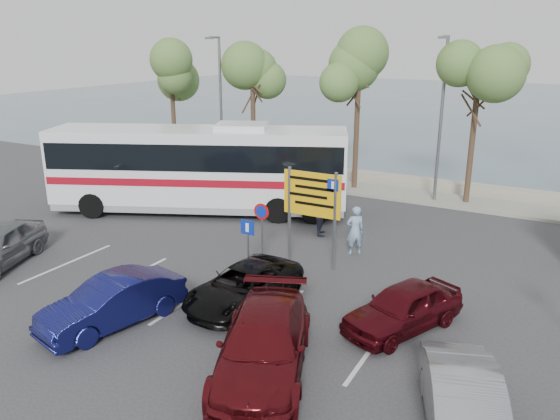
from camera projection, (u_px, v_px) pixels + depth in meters
The scene contains 22 objects.
ground at pixel (241, 293), 17.87m from camera, with size 120.00×120.00×0.00m, color #303032.
kerb_strip at pixel (380, 192), 29.59m from camera, with size 44.00×2.40×0.15m, color gray.
seawall at pixel (392, 180), 31.20m from camera, with size 48.00×0.80×0.60m, color gray.
sea at pixel (499, 107), 68.17m from camera, with size 140.00×140.00×0.00m, color #425B6A.
tree_far_left at pixel (171, 67), 34.14m from camera, with size 3.20×3.20×7.60m.
tree_left at pixel (253, 75), 31.49m from camera, with size 3.20×3.20×7.20m.
tree_mid at pixel (359, 66), 28.32m from camera, with size 3.20×3.20×8.00m.
tree_right at pixel (479, 79), 25.72m from camera, with size 3.20×3.20×7.40m.
street_lamp_left at pixel (220, 99), 32.42m from camera, with size 0.45×1.15×8.01m.
street_lamp_right at pixel (441, 112), 26.47m from camera, with size 0.45×1.15×8.01m.
direction_sign at pixel (312, 202), 19.37m from camera, with size 2.20×0.12×3.60m.
sign_no_stop at pixel (262, 224), 19.68m from camera, with size 0.60×0.08×2.35m.
sign_parking at pixel (248, 242), 18.19m from camera, with size 0.50×0.07×2.25m.
lane_markings at pixel (195, 297), 17.55m from camera, with size 12.02×4.20×0.01m, color silver, non-canonical shape.
coach_bus_left at pixel (199, 172), 25.79m from camera, with size 13.76×8.25×4.29m.
car_blue at pixel (113, 302), 15.70m from camera, with size 1.49×4.28×1.41m, color #10134D.
car_maroon at pixel (263, 345), 13.39m from camera, with size 2.12×5.21×1.51m, color #520D12.
car_red at pixel (403, 307), 15.46m from camera, with size 1.57×3.91×1.33m, color #450910.
suv_black at pixel (244, 286), 16.97m from camera, with size 2.02×4.38×1.22m, color black.
car_silver_b at pixel (465, 407), 11.21m from camera, with size 1.47×4.21×1.39m, color gray.
pedestrian_near at pixel (355, 230), 20.86m from camera, with size 0.70×0.46×1.92m, color #87A4C4.
pedestrian_far at pixel (323, 214), 23.05m from camera, with size 0.89×0.69×1.83m, color #363B51.
Camera 1 is at (8.91, -13.66, 7.89)m, focal length 35.00 mm.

